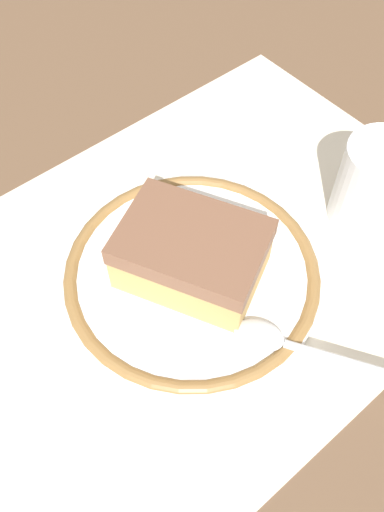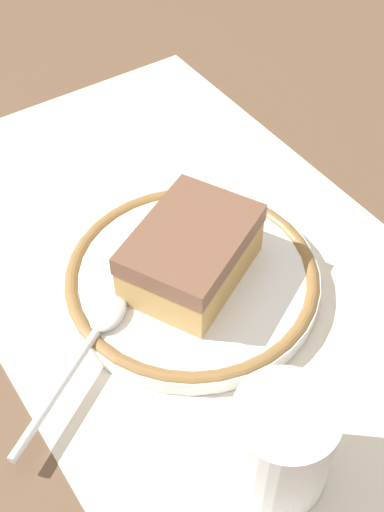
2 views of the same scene
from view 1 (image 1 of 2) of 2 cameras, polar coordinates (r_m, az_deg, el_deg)
name	(u,v)px [view 1 (image 1 of 2)]	position (r m, az deg, el deg)	size (l,w,h in m)	color
ground_plane	(160,290)	(0.42, -3.36, -3.50)	(2.40, 2.40, 0.00)	brown
placemat	(160,289)	(0.42, -3.37, -3.45)	(0.52, 0.32, 0.00)	beige
plate	(192,275)	(0.41, 0.00, -1.95)	(0.19, 0.19, 0.02)	white
cake_slice	(192,254)	(0.39, 0.00, 0.20)	(0.11, 0.12, 0.05)	tan
spoon	(294,346)	(0.38, 10.52, -9.14)	(0.09, 0.12, 0.01)	silver
cup	(374,188)	(0.46, 18.39, 6.69)	(0.06, 0.06, 0.07)	white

